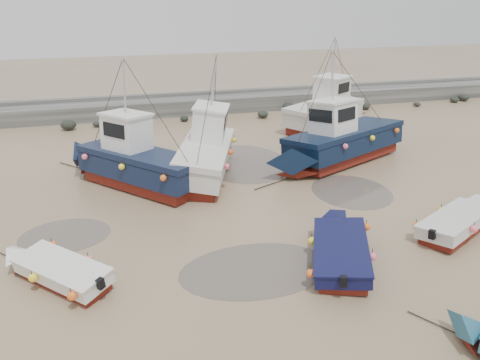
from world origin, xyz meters
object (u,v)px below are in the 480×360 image
at_px(dinghy_0, 57,267).
at_px(cabin_boat_0, 131,160).
at_px(cabin_boat_2, 339,141).
at_px(dinghy_3, 462,219).
at_px(cabin_boat_1, 204,149).
at_px(dinghy_1, 342,246).
at_px(person, 133,190).
at_px(cabin_boat_3, 329,109).

bearing_deg(dinghy_0, cabin_boat_0, 26.49).
height_order(dinghy_0, cabin_boat_2, cabin_boat_2).
distance_m(dinghy_3, cabin_boat_1, 12.78).
bearing_deg(dinghy_1, person, 153.90).
distance_m(dinghy_1, cabin_boat_1, 10.40).
distance_m(dinghy_1, cabin_boat_0, 11.56).
height_order(dinghy_0, dinghy_3, same).
height_order(dinghy_1, cabin_boat_0, cabin_boat_0).
distance_m(cabin_boat_0, person, 1.54).
height_order(dinghy_1, dinghy_3, same).
bearing_deg(cabin_boat_1, dinghy_3, -27.14).
relative_size(cabin_boat_2, person, 6.39).
xyz_separation_m(dinghy_1, cabin_boat_0, (-6.98, 9.19, 0.81)).
bearing_deg(cabin_boat_3, person, -93.41).
bearing_deg(cabin_boat_2, cabin_boat_1, 62.52).
bearing_deg(cabin_boat_1, person, -140.92).
bearing_deg(cabin_boat_0, dinghy_1, -94.62).
height_order(dinghy_3, cabin_boat_3, cabin_boat_3).
xyz_separation_m(dinghy_0, dinghy_1, (9.89, -1.22, -0.01)).
xyz_separation_m(dinghy_3, cabin_boat_3, (1.46, 15.85, 0.82)).
distance_m(cabin_boat_1, cabin_boat_2, 7.67).
relative_size(cabin_boat_3, person, 5.36).
bearing_deg(dinghy_0, person, 25.11).
bearing_deg(person, cabin_boat_2, -176.37).
height_order(dinghy_0, cabin_boat_3, cabin_boat_3).
bearing_deg(dinghy_3, cabin_boat_0, -151.28).
distance_m(cabin_boat_2, person, 11.67).
xyz_separation_m(cabin_boat_2, person, (-11.55, -1.04, -1.32)).
bearing_deg(dinghy_3, cabin_boat_2, 160.23).
relative_size(cabin_boat_1, cabin_boat_3, 1.13).
distance_m(dinghy_3, cabin_boat_3, 15.94).
bearing_deg(cabin_boat_3, dinghy_0, -81.09).
xyz_separation_m(dinghy_0, cabin_boat_2, (14.39, 8.28, 0.77)).
bearing_deg(cabin_boat_2, cabin_boat_3, -45.24).
xyz_separation_m(dinghy_0, cabin_boat_3, (17.03, 15.31, 0.81)).
relative_size(cabin_boat_0, person, 4.97).
height_order(cabin_boat_0, cabin_boat_2, same).
relative_size(dinghy_1, person, 3.89).
bearing_deg(cabin_boat_2, dinghy_3, 162.94).
bearing_deg(dinghy_1, cabin_boat_1, 131.82).
xyz_separation_m(cabin_boat_0, cabin_boat_3, (14.12, 7.34, 0.01)).
relative_size(dinghy_1, dinghy_3, 1.06).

